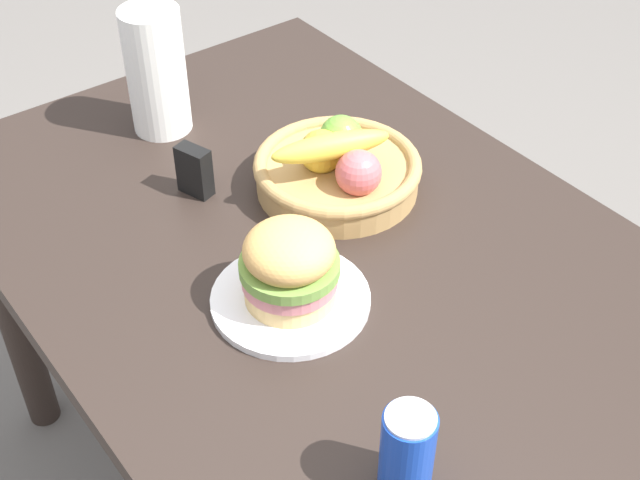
{
  "coord_description": "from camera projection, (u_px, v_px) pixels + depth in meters",
  "views": [
    {
      "loc": [
        0.82,
        -0.64,
        1.67
      ],
      "look_at": [
        0.02,
        -0.03,
        0.81
      ],
      "focal_mm": 49.02,
      "sensor_mm": 36.0,
      "label": 1
    }
  ],
  "objects": [
    {
      "name": "dining_table",
      "position": [
        329.0,
        299.0,
        1.46
      ],
      "size": [
        1.4,
        0.9,
        0.75
      ],
      "color": "#2D231E",
      "rests_on": "ground_plane"
    },
    {
      "name": "plate",
      "position": [
        291.0,
        299.0,
        1.3
      ],
      "size": [
        0.24,
        0.24,
        0.01
      ],
      "primitive_type": "cylinder",
      "color": "white",
      "rests_on": "dining_table"
    },
    {
      "name": "sandwich",
      "position": [
        289.0,
        265.0,
        1.26
      ],
      "size": [
        0.15,
        0.15,
        0.13
      ],
      "color": "#E5BC75",
      "rests_on": "plate"
    },
    {
      "name": "soda_can",
      "position": [
        407.0,
        451.0,
        1.03
      ],
      "size": [
        0.07,
        0.07,
        0.13
      ],
      "color": "blue",
      "rests_on": "dining_table"
    },
    {
      "name": "fruit_basket",
      "position": [
        338.0,
        168.0,
        1.49
      ],
      "size": [
        0.29,
        0.29,
        0.14
      ],
      "color": "tan",
      "rests_on": "dining_table"
    },
    {
      "name": "paper_towel_roll",
      "position": [
        156.0,
        71.0,
        1.59
      ],
      "size": [
        0.11,
        0.11,
        0.24
      ],
      "primitive_type": "cylinder",
      "color": "white",
      "rests_on": "dining_table"
    },
    {
      "name": "napkin_holder",
      "position": [
        194.0,
        171.0,
        1.49
      ],
      "size": [
        0.07,
        0.05,
        0.09
      ],
      "primitive_type": "cube",
      "rotation": [
        0.0,
        0.0,
        0.31
      ],
      "color": "black",
      "rests_on": "dining_table"
    }
  ]
}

